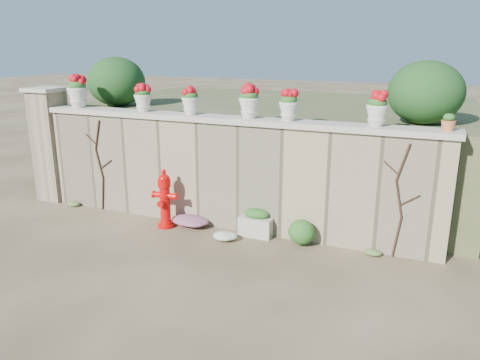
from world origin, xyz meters
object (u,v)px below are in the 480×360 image
at_px(planter_box, 257,223).
at_px(urn_pot_0, 78,92).
at_px(fire_hydrant, 165,198).
at_px(terracotta_pot, 448,123).

bearing_deg(planter_box, urn_pot_0, 176.93).
distance_m(fire_hydrant, planter_box, 1.80).
distance_m(planter_box, terracotta_pot, 3.59).
height_order(fire_hydrant, planter_box, fire_hydrant).
relative_size(planter_box, terracotta_pot, 2.40).
height_order(urn_pot_0, terracotta_pot, urn_pot_0).
bearing_deg(terracotta_pot, fire_hydrant, -173.40).
distance_m(fire_hydrant, terracotta_pot, 5.04).
relative_size(fire_hydrant, planter_box, 1.85).
xyz_separation_m(urn_pot_0, terracotta_pot, (7.08, 0.00, -0.21)).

